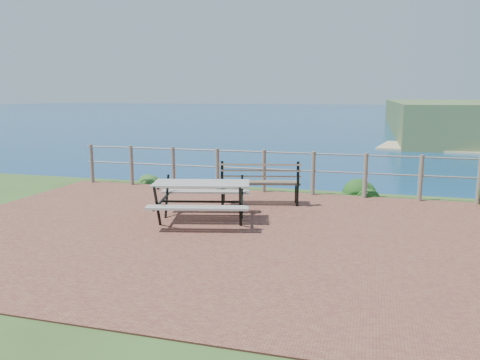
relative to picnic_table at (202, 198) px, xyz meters
The scene contains 7 objects.
ground 0.82m from the picnic_table, 44.58° to the right, with size 10.00×7.00×0.12m, color brown.
ocean 199.53m from the picnic_table, 89.86° to the left, with size 1200.00×1200.00×0.00m, color #14597B.
safety_railing 2.92m from the picnic_table, 80.48° to the left, with size 9.40×0.10×1.00m.
picnic_table is the anchor object (origin of this frame).
park_bench 1.78m from the picnic_table, 67.34° to the left, with size 1.71×0.79×0.94m.
shrub_lip_west 4.41m from the picnic_table, 128.26° to the left, with size 0.65×0.65×0.35m, color #1B481C.
shrub_lip_east 4.38m from the picnic_table, 51.52° to the left, with size 0.79×0.79×0.54m, color #1A4214.
Camera 1 is at (2.40, -7.21, 2.26)m, focal length 35.00 mm.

